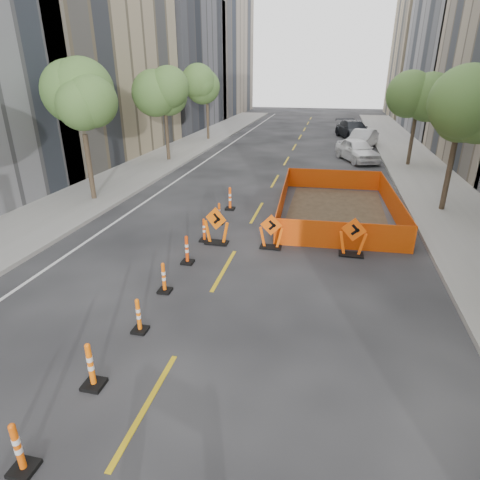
% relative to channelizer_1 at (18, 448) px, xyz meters
% --- Properties ---
extents(ground_plane, '(140.00, 140.00, 0.00)m').
position_rel_channelizer_1_xyz_m(ground_plane, '(1.37, 3.74, -0.51)').
color(ground_plane, black).
extents(sidewalk_left, '(4.00, 90.00, 0.15)m').
position_rel_channelizer_1_xyz_m(sidewalk_left, '(-7.63, 15.74, -0.44)').
color(sidewalk_left, gray).
rests_on(sidewalk_left, ground).
extents(sidewalk_right, '(4.00, 90.00, 0.15)m').
position_rel_channelizer_1_xyz_m(sidewalk_right, '(10.37, 15.74, -0.44)').
color(sidewalk_right, gray).
rests_on(sidewalk_right, ground).
extents(bld_left_d, '(12.00, 16.00, 14.00)m').
position_rel_channelizer_1_xyz_m(bld_left_d, '(-15.63, 42.94, 6.49)').
color(bld_left_d, '#4C4C51').
rests_on(bld_left_d, ground).
extents(bld_left_e, '(12.00, 20.00, 20.00)m').
position_rel_channelizer_1_xyz_m(bld_left_e, '(-15.63, 59.34, 9.49)').
color(bld_left_e, gray).
rests_on(bld_left_e, ground).
extents(bld_right_e, '(12.00, 14.00, 16.00)m').
position_rel_channelizer_1_xyz_m(bld_right_e, '(18.37, 62.34, 7.49)').
color(bld_right_e, tan).
rests_on(bld_right_e, ground).
extents(tree_l_b, '(2.80, 2.80, 5.95)m').
position_rel_channelizer_1_xyz_m(tree_l_b, '(-7.03, 13.74, 4.01)').
color(tree_l_b, '#382B1E').
rests_on(tree_l_b, ground).
extents(tree_l_c, '(2.80, 2.80, 5.95)m').
position_rel_channelizer_1_xyz_m(tree_l_c, '(-7.03, 23.74, 4.01)').
color(tree_l_c, '#382B1E').
rests_on(tree_l_c, ground).
extents(tree_l_d, '(2.80, 2.80, 5.95)m').
position_rel_channelizer_1_xyz_m(tree_l_d, '(-7.03, 33.74, 4.01)').
color(tree_l_d, '#382B1E').
rests_on(tree_l_d, ground).
extents(tree_r_b, '(2.80, 2.80, 5.95)m').
position_rel_channelizer_1_xyz_m(tree_r_b, '(9.77, 15.74, 4.01)').
color(tree_r_b, '#382B1E').
rests_on(tree_r_b, ground).
extents(tree_r_c, '(2.80, 2.80, 5.95)m').
position_rel_channelizer_1_xyz_m(tree_r_c, '(9.77, 25.74, 4.01)').
color(tree_r_c, '#382B1E').
rests_on(tree_r_c, ground).
extents(channelizer_1, '(0.41, 0.41, 1.03)m').
position_rel_channelizer_1_xyz_m(channelizer_1, '(0.00, 0.00, 0.00)').
color(channelizer_1, '#DD5209').
rests_on(channelizer_1, ground).
extents(channelizer_2, '(0.43, 0.43, 1.08)m').
position_rel_channelizer_1_xyz_m(channelizer_2, '(0.07, 1.99, 0.02)').
color(channelizer_2, '#FF680A').
rests_on(channelizer_2, ground).
extents(channelizer_3, '(0.37, 0.37, 0.94)m').
position_rel_channelizer_1_xyz_m(channelizer_3, '(0.16, 3.97, -0.04)').
color(channelizer_3, orange).
rests_on(channelizer_3, ground).
extents(channelizer_4, '(0.38, 0.38, 0.96)m').
position_rel_channelizer_1_xyz_m(channelizer_4, '(0.01, 5.96, -0.04)').
color(channelizer_4, '#F35E0A').
rests_on(channelizer_4, ground).
extents(channelizer_5, '(0.40, 0.40, 1.01)m').
position_rel_channelizer_1_xyz_m(channelizer_5, '(0.01, 7.95, -0.01)').
color(channelizer_5, '#DE3D09').
rests_on(channelizer_5, ground).
extents(channelizer_6, '(0.37, 0.37, 0.93)m').
position_rel_channelizer_1_xyz_m(channelizer_6, '(0.00, 9.93, -0.05)').
color(channelizer_6, '#D64409').
rests_on(channelizer_6, ground).
extents(channelizer_7, '(0.37, 0.37, 0.94)m').
position_rel_channelizer_1_xyz_m(channelizer_7, '(0.05, 11.92, -0.05)').
color(channelizer_7, '#F2560A').
rests_on(channelizer_7, ground).
extents(channelizer_8, '(0.43, 0.43, 1.10)m').
position_rel_channelizer_1_xyz_m(channelizer_8, '(0.04, 13.91, 0.03)').
color(channelizer_8, '#FB510A').
rests_on(channelizer_8, ground).
extents(chevron_sign_left, '(1.09, 0.81, 1.46)m').
position_rel_channelizer_1_xyz_m(chevron_sign_left, '(0.53, 9.81, 0.22)').
color(chevron_sign_left, '#FE670A').
rests_on(chevron_sign_left, ground).
extents(chevron_sign_center, '(0.90, 0.56, 1.32)m').
position_rel_channelizer_1_xyz_m(chevron_sign_center, '(2.60, 9.84, 0.15)').
color(chevron_sign_center, '#F7590A').
rests_on(chevron_sign_center, ground).
extents(chevron_sign_right, '(1.04, 0.73, 1.43)m').
position_rel_channelizer_1_xyz_m(chevron_sign_right, '(5.50, 9.82, 0.20)').
color(chevron_sign_right, '#FF560A').
rests_on(chevron_sign_right, ground).
extents(safety_fence, '(5.41, 8.74, 1.06)m').
position_rel_channelizer_1_xyz_m(safety_fence, '(4.97, 14.56, 0.02)').
color(safety_fence, '#FF4E0D').
rests_on(safety_fence, ground).
extents(parked_car_near, '(3.49, 5.07, 1.60)m').
position_rel_channelizer_1_xyz_m(parked_car_near, '(6.37, 26.87, 0.29)').
color(parked_car_near, white).
rests_on(parked_car_near, ground).
extents(parked_car_mid, '(3.05, 5.03, 1.57)m').
position_rel_channelizer_1_xyz_m(parked_car_mid, '(7.01, 32.20, 0.27)').
color(parked_car_mid, '#A7A8AC').
rests_on(parked_car_mid, ground).
extents(parked_car_far, '(3.99, 6.16, 1.66)m').
position_rel_channelizer_1_xyz_m(parked_car_far, '(6.50, 38.03, 0.32)').
color(parked_car_far, black).
rests_on(parked_car_far, ground).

